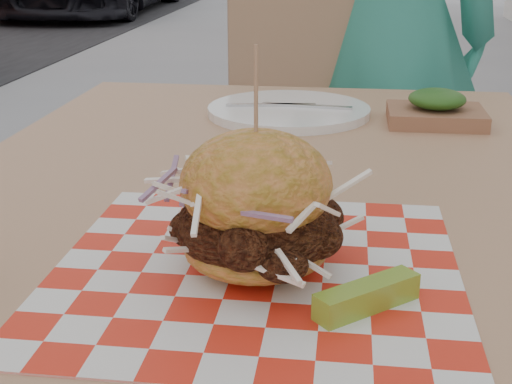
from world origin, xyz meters
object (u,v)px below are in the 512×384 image
patio_chair (298,138)px  sandwich (256,211)px  patio_table (262,248)px  diner (390,35)px

patio_chair → sandwich: size_ratio=4.78×
patio_table → sandwich: bearing=-84.7°
patio_table → sandwich: (0.02, -0.22, 0.14)m
patio_table → patio_chair: 0.94m
patio_chair → sandwich: same height
sandwich → patio_chair: bearing=92.1°
diner → patio_table: size_ratio=1.32×
diner → sandwich: bearing=77.9°
diner → patio_chair: diner is taller
diner → patio_table: 1.11m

